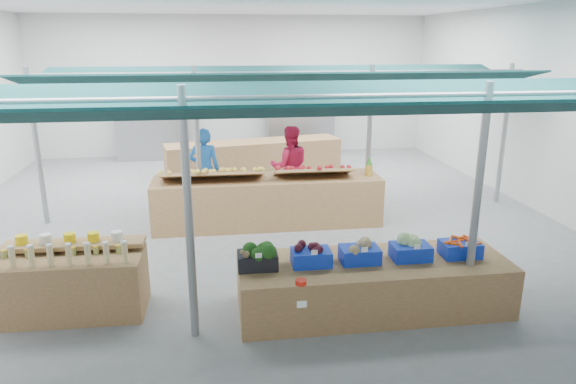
% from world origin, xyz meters
% --- Properties ---
extents(floor, '(13.00, 13.00, 0.00)m').
position_xyz_m(floor, '(0.00, 0.00, 0.00)').
color(floor, slate).
rests_on(floor, ground).
extents(hall, '(13.00, 13.00, 13.00)m').
position_xyz_m(hall, '(0.00, 1.44, 2.65)').
color(hall, silver).
rests_on(hall, ground).
extents(pole_grid, '(10.00, 4.60, 3.00)m').
position_xyz_m(pole_grid, '(0.75, -1.75, 1.81)').
color(pole_grid, gray).
rests_on(pole_grid, floor).
extents(awnings, '(9.50, 7.08, 0.30)m').
position_xyz_m(awnings, '(0.75, -1.75, 2.78)').
color(awnings, '#0B2E2F').
rests_on(awnings, pole_grid).
extents(back_shelving_left, '(2.00, 0.50, 2.00)m').
position_xyz_m(back_shelving_left, '(-2.50, 6.00, 1.00)').
color(back_shelving_left, '#B23F33').
rests_on(back_shelving_left, floor).
extents(back_shelving_right, '(2.00, 0.50, 2.00)m').
position_xyz_m(back_shelving_right, '(2.00, 6.00, 1.00)').
color(back_shelving_right, '#B23F33').
rests_on(back_shelving_right, floor).
extents(bottle_shelf, '(1.83, 1.15, 1.08)m').
position_xyz_m(bottle_shelf, '(-2.56, -3.21, 0.44)').
color(bottle_shelf, brown).
rests_on(bottle_shelf, floor).
extents(veg_counter, '(3.54, 1.20, 0.69)m').
position_xyz_m(veg_counter, '(1.32, -3.69, 0.34)').
color(veg_counter, brown).
rests_on(veg_counter, floor).
extents(fruit_counter, '(4.36, 1.08, 0.93)m').
position_xyz_m(fruit_counter, '(0.30, -0.20, 0.47)').
color(fruit_counter, brown).
rests_on(fruit_counter, floor).
extents(far_counter, '(4.82, 1.78, 0.85)m').
position_xyz_m(far_counter, '(0.38, 3.98, 0.43)').
color(far_counter, brown).
rests_on(far_counter, floor).
extents(vendor_left, '(0.64, 0.42, 1.74)m').
position_xyz_m(vendor_left, '(-0.90, 0.90, 0.87)').
color(vendor_left, '#1A59AA').
rests_on(vendor_left, floor).
extents(vendor_right, '(0.85, 0.67, 1.74)m').
position_xyz_m(vendor_right, '(0.90, 0.90, 0.87)').
color(vendor_right, '#AD1539').
rests_on(vendor_right, floor).
extents(crate_broccoli, '(0.50, 0.40, 0.35)m').
position_xyz_m(crate_broccoli, '(-0.20, -3.68, 0.85)').
color(crate_broccoli, black).
rests_on(crate_broccoli, veg_counter).
extents(crate_beets, '(0.50, 0.40, 0.29)m').
position_xyz_m(crate_beets, '(0.49, -3.68, 0.82)').
color(crate_beets, '#102FB7').
rests_on(crate_beets, veg_counter).
extents(crate_celeriac, '(0.50, 0.40, 0.31)m').
position_xyz_m(crate_celeriac, '(1.13, -3.69, 0.83)').
color(crate_celeriac, '#102FB7').
rests_on(crate_celeriac, veg_counter).
extents(crate_cabbage, '(0.50, 0.40, 0.35)m').
position_xyz_m(crate_cabbage, '(1.82, -3.69, 0.85)').
color(crate_cabbage, '#102FB7').
rests_on(crate_cabbage, veg_counter).
extents(crate_carrots, '(0.50, 0.40, 0.29)m').
position_xyz_m(crate_carrots, '(2.50, -3.70, 0.80)').
color(crate_carrots, '#102FB7').
rests_on(crate_carrots, veg_counter).
extents(sparrow, '(0.12, 0.09, 0.11)m').
position_xyz_m(sparrow, '(-0.36, -3.80, 0.94)').
color(sparrow, brown).
rests_on(sparrow, crate_broccoli).
extents(pole_ribbon, '(0.12, 0.12, 0.28)m').
position_xyz_m(pole_ribbon, '(0.13, -4.98, 1.08)').
color(pole_ribbon, red).
rests_on(pole_ribbon, pole_grid).
extents(apple_heap_yellow, '(1.91, 0.74, 0.27)m').
position_xyz_m(apple_heap_yellow, '(-0.73, -0.29, 1.10)').
color(apple_heap_yellow, '#997247').
rests_on(apple_heap_yellow, fruit_counter).
extents(apple_heap_red, '(1.51, 0.73, 0.27)m').
position_xyz_m(apple_heap_red, '(1.18, -0.31, 1.10)').
color(apple_heap_red, '#997247').
rests_on(apple_heap_red, fruit_counter).
extents(pineapple, '(0.14, 0.14, 0.39)m').
position_xyz_m(pineapple, '(2.27, -0.32, 1.11)').
color(pineapple, '#8C6019').
rests_on(pineapple, fruit_counter).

